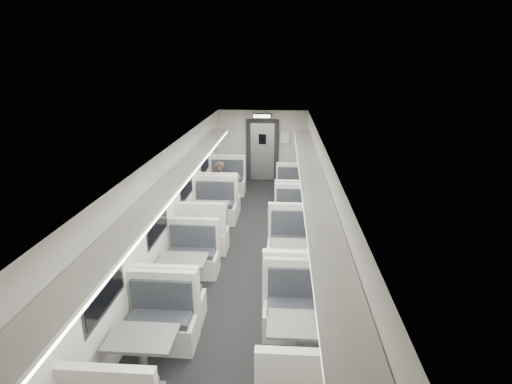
# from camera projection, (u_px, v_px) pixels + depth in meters

# --- Properties ---
(room) EXTENTS (3.24, 12.24, 2.64)m
(room) POSITION_uv_depth(u_px,v_px,m) (246.00, 207.00, 7.95)
(room) COLOR black
(room) RESTS_ON ground
(booth_left_a) EXTENTS (1.10, 2.24, 1.20)m
(booth_left_a) POSITION_uv_depth(u_px,v_px,m) (223.00, 190.00, 11.58)
(booth_left_a) COLOR silver
(booth_left_a) RESTS_ON room
(booth_left_b) EXTENTS (1.09, 2.21, 1.18)m
(booth_left_b) POSITION_uv_depth(u_px,v_px,m) (209.00, 219.00, 9.45)
(booth_left_b) COLOR silver
(booth_left_b) RESTS_ON room
(booth_left_c) EXTENTS (1.00, 2.03, 1.09)m
(booth_left_c) POSITION_uv_depth(u_px,v_px,m) (183.00, 276.00, 7.03)
(booth_left_c) COLOR silver
(booth_left_c) RESTS_ON room
(booth_left_d) EXTENTS (1.02, 2.07, 1.10)m
(booth_left_d) POSITION_uv_depth(u_px,v_px,m) (144.00, 359.00, 5.07)
(booth_left_d) COLOR silver
(booth_left_d) RESTS_ON room
(booth_right_a) EXTENTS (0.98, 1.98, 1.06)m
(booth_right_a) POSITION_uv_depth(u_px,v_px,m) (292.00, 195.00, 11.29)
(booth_right_a) COLOR silver
(booth_right_a) RESTS_ON room
(booth_right_b) EXTENTS (0.97, 1.97, 1.05)m
(booth_right_b) POSITION_uv_depth(u_px,v_px,m) (294.00, 224.00, 9.31)
(booth_right_b) COLOR silver
(booth_right_b) RESTS_ON room
(booth_right_c) EXTENTS (1.13, 2.30, 1.23)m
(booth_right_c) POSITION_uv_depth(u_px,v_px,m) (296.00, 265.00, 7.32)
(booth_right_c) COLOR silver
(booth_right_c) RESTS_ON room
(booth_right_d) EXTENTS (1.07, 2.17, 1.16)m
(booth_right_d) POSITION_uv_depth(u_px,v_px,m) (301.00, 347.00, 5.27)
(booth_right_d) COLOR silver
(booth_right_d) RESTS_ON room
(passenger) EXTENTS (0.59, 0.45, 1.44)m
(passenger) POSITION_uv_depth(u_px,v_px,m) (220.00, 188.00, 10.67)
(passenger) COLOR black
(passenger) RESTS_ON room
(window_a) EXTENTS (0.02, 1.18, 0.84)m
(window_a) POSITION_uv_depth(u_px,v_px,m) (205.00, 159.00, 11.22)
(window_a) COLOR black
(window_a) RESTS_ON room
(window_b) EXTENTS (0.02, 1.18, 0.84)m
(window_b) POSITION_uv_depth(u_px,v_px,m) (186.00, 181.00, 9.14)
(window_b) COLOR black
(window_b) RESTS_ON room
(window_c) EXTENTS (0.02, 1.18, 0.84)m
(window_c) POSITION_uv_depth(u_px,v_px,m) (157.00, 217.00, 7.06)
(window_c) COLOR black
(window_c) RESTS_ON room
(window_d) EXTENTS (0.02, 1.18, 0.84)m
(window_d) POSITION_uv_depth(u_px,v_px,m) (103.00, 283.00, 4.97)
(window_d) COLOR black
(window_d) RESTS_ON room
(luggage_rack_left) EXTENTS (0.46, 10.40, 0.09)m
(luggage_rack_left) POSITION_uv_depth(u_px,v_px,m) (179.00, 175.00, 7.52)
(luggage_rack_left) COLOR silver
(luggage_rack_left) RESTS_ON room
(luggage_rack_right) EXTENTS (0.46, 10.40, 0.09)m
(luggage_rack_right) POSITION_uv_depth(u_px,v_px,m) (311.00, 178.00, 7.36)
(luggage_rack_right) COLOR silver
(luggage_rack_right) RESTS_ON room
(vestibule_door) EXTENTS (1.10, 0.13, 2.10)m
(vestibule_door) POSITION_uv_depth(u_px,v_px,m) (262.00, 151.00, 13.62)
(vestibule_door) COLOR black
(vestibule_door) RESTS_ON room
(exit_sign) EXTENTS (0.62, 0.12, 0.16)m
(exit_sign) POSITION_uv_depth(u_px,v_px,m) (262.00, 116.00, 12.76)
(exit_sign) COLOR black
(exit_sign) RESTS_ON room
(wall_notice) EXTENTS (0.32, 0.02, 0.40)m
(wall_notice) POSITION_uv_depth(u_px,v_px,m) (285.00, 138.00, 13.41)
(wall_notice) COLOR white
(wall_notice) RESTS_ON room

